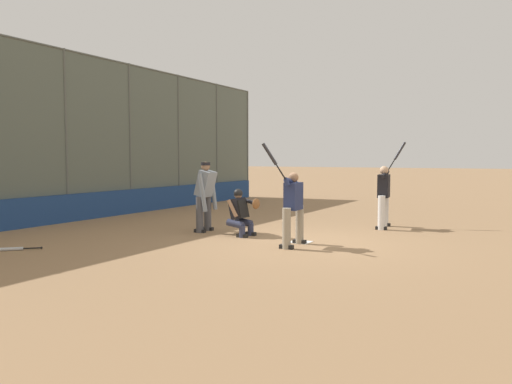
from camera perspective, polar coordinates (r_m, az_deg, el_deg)
ground_plane at (r=10.70m, az=5.09°, el=-5.75°), size 160.00×160.00×0.00m
home_plate_marker at (r=10.70m, az=5.09°, el=-5.72°), size 0.43×0.43×0.01m
backstop_fence at (r=15.00m, az=-20.91°, el=6.35°), size 20.29×0.08×4.82m
padding_wall at (r=14.97m, az=-20.46°, el=-1.73°), size 19.81×0.18×0.77m
bleachers_beyond at (r=17.27m, az=-27.01°, el=-0.51°), size 14.15×3.05×1.80m
batter_at_plate at (r=10.12m, az=4.23°, el=-1.62°), size 1.01×0.60×2.09m
catcher_behind_plate at (r=11.45m, az=-1.71°, el=-2.26°), size 0.57×0.67×1.09m
umpire_home at (r=12.16m, az=-5.82°, el=-0.25°), size 0.69×0.46×1.70m
batter_on_deck at (r=13.15m, az=14.41°, el=-0.24°), size 1.10×0.61×2.21m
spare_bat_near_backstop at (r=10.80m, az=-25.92°, el=-5.87°), size 0.59×0.62×0.07m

